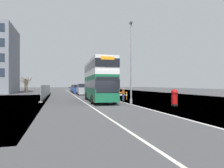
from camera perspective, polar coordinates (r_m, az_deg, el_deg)
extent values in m
cube|color=#424244|center=(18.75, -2.69, -6.85)|extent=(140.00, 280.00, 0.10)
cube|color=gray|center=(25.39, 28.46, -5.02)|extent=(20.00, 280.00, 0.05)
cube|color=#B2AFA8|center=(19.80, 7.08, -6.36)|extent=(0.24, 196.00, 0.01)
cube|color=silver|center=(18.54, -5.94, -6.78)|extent=(0.16, 168.00, 0.01)
cube|color=#145638|center=(24.71, -3.99, -1.03)|extent=(2.97, 11.28, 2.82)
cube|color=silver|center=(24.74, -3.99, 2.70)|extent=(2.97, 11.28, 0.40)
cube|color=silver|center=(24.81, -3.99, 4.94)|extent=(2.94, 11.17, 1.54)
cube|color=black|center=(24.71, -3.99, -0.05)|extent=(3.00, 11.39, 0.90)
cube|color=black|center=(24.81, -3.99, 4.94)|extent=(2.99, 11.33, 0.85)
cube|color=black|center=(19.19, -1.30, -0.23)|extent=(2.30, 0.16, 1.55)
cube|color=orange|center=(19.37, -1.30, 7.65)|extent=(1.38, 0.12, 0.32)
cube|color=#145638|center=(24.76, -4.00, -3.88)|extent=(3.00, 11.39, 0.36)
cylinder|color=black|center=(21.16, -5.83, -4.59)|extent=(0.34, 1.01, 1.00)
cylinder|color=black|center=(21.62, 0.77, -4.50)|extent=(0.34, 1.01, 1.00)
cylinder|color=black|center=(27.64, -7.59, -3.55)|extent=(0.34, 1.01, 1.00)
cylinder|color=black|center=(28.00, -2.48, -3.51)|extent=(0.34, 1.01, 1.00)
cylinder|color=gray|center=(21.96, 5.62, 5.98)|extent=(0.18, 0.18, 8.97)
cube|color=slate|center=(22.91, 5.62, 17.51)|extent=(0.20, 0.70, 0.20)
cylinder|color=gray|center=(21.91, 5.63, -5.09)|extent=(0.29, 0.29, 0.50)
cylinder|color=black|center=(20.46, 17.89, -5.89)|extent=(0.65, 0.65, 0.18)
cylinder|color=#AD0F0F|center=(20.40, 17.89, -4.01)|extent=(0.60, 0.60, 1.17)
sphere|color=#AD0F0F|center=(20.37, 17.88, -2.37)|extent=(0.67, 0.67, 0.67)
cube|color=black|center=(20.12, 18.37, -2.80)|extent=(0.22, 0.03, 0.07)
cube|color=orange|center=(26.97, 2.45, -2.53)|extent=(1.91, 0.56, 0.20)
cube|color=white|center=(26.98, 2.45, -3.21)|extent=(1.91, 0.56, 0.20)
cube|color=orange|center=(26.95, 0.58, -3.62)|extent=(0.09, 0.09, 1.02)
cube|color=black|center=(26.98, 0.58, -4.61)|extent=(0.24, 0.46, 0.08)
cube|color=orange|center=(27.07, 4.30, -3.60)|extent=(0.09, 0.09, 1.02)
cube|color=black|center=(27.10, 4.30, -4.59)|extent=(0.24, 0.46, 0.08)
cube|color=#A8AAAD|center=(26.10, -19.96, -2.54)|extent=(0.04, 3.26, 2.00)
cube|color=#A8AAAD|center=(29.49, -19.47, -2.26)|extent=(0.04, 3.26, 2.00)
cube|color=#A8AAAD|center=(32.88, -19.08, -2.05)|extent=(0.04, 3.26, 2.00)
cube|color=#A8AAAD|center=(36.27, -18.76, -1.87)|extent=(0.04, 3.26, 2.00)
cube|color=#A8AAAD|center=(39.67, -18.50, -1.72)|extent=(0.04, 3.26, 2.00)
cube|color=#A8AAAD|center=(43.06, -18.28, -1.60)|extent=(0.04, 3.26, 2.00)
cube|color=#A8AAAD|center=(46.46, -18.09, -1.49)|extent=(0.04, 3.26, 2.00)
cube|color=#A8AAAD|center=(49.86, -17.93, -1.40)|extent=(0.04, 3.26, 2.00)
cylinder|color=#939699|center=(24.41, -20.25, -2.70)|extent=(0.06, 0.06, 2.10)
cube|color=gray|center=(24.47, -20.25, -5.01)|extent=(0.44, 0.20, 0.12)
cylinder|color=#939699|center=(27.80, -19.70, -2.39)|extent=(0.06, 0.06, 2.10)
cube|color=gray|center=(27.85, -19.70, -4.42)|extent=(0.44, 0.20, 0.12)
cylinder|color=#939699|center=(31.19, -19.26, -2.15)|extent=(0.06, 0.06, 2.10)
cube|color=gray|center=(31.24, -19.26, -3.96)|extent=(0.44, 0.20, 0.12)
cylinder|color=#939699|center=(34.58, -18.91, -1.95)|extent=(0.06, 0.06, 2.10)
cube|color=gray|center=(34.62, -18.91, -3.59)|extent=(0.44, 0.20, 0.12)
cylinder|color=#939699|center=(37.97, -18.63, -1.79)|extent=(0.06, 0.06, 2.10)
cube|color=gray|center=(38.01, -18.63, -3.28)|extent=(0.44, 0.20, 0.12)
cylinder|color=#939699|center=(41.37, -18.39, -1.66)|extent=(0.06, 0.06, 2.10)
cube|color=gray|center=(41.40, -18.39, -3.03)|extent=(0.44, 0.20, 0.12)
cylinder|color=#939699|center=(44.76, -18.18, -1.54)|extent=(0.06, 0.06, 2.10)
cube|color=gray|center=(44.80, -18.18, -2.81)|extent=(0.44, 0.20, 0.12)
cylinder|color=#939699|center=(48.16, -18.01, -1.45)|extent=(0.06, 0.06, 2.10)
cube|color=gray|center=(48.19, -18.01, -2.62)|extent=(0.44, 0.20, 0.12)
cylinder|color=#939699|center=(51.55, -17.86, -1.36)|extent=(0.06, 0.06, 2.10)
cube|color=gray|center=(51.59, -17.86, -2.46)|extent=(0.44, 0.20, 0.12)
cube|color=gray|center=(40.52, -8.81, -1.96)|extent=(1.84, 4.58, 1.36)
cube|color=black|center=(40.50, -8.81, -0.47)|extent=(1.69, 2.52, 0.74)
cylinder|color=black|center=(42.06, -7.80, -2.66)|extent=(0.20, 0.60, 0.60)
cylinder|color=black|center=(41.85, -10.30, -2.67)|extent=(0.20, 0.60, 0.60)
cylinder|color=black|center=(39.25, -7.23, -2.84)|extent=(0.20, 0.60, 0.60)
cylinder|color=black|center=(39.02, -9.90, -2.85)|extent=(0.20, 0.60, 0.60)
cube|color=navy|center=(48.30, -10.41, -1.76)|extent=(1.76, 4.10, 1.21)
cube|color=black|center=(48.29, -10.41, -0.65)|extent=(1.62, 2.26, 0.65)
cylinder|color=black|center=(49.67, -9.53, -2.28)|extent=(0.20, 0.60, 0.60)
cylinder|color=black|center=(49.51, -11.56, -2.28)|extent=(0.20, 0.60, 0.60)
cylinder|color=black|center=(47.15, -9.20, -2.39)|extent=(0.20, 0.60, 0.60)
cylinder|color=black|center=(46.98, -11.34, -2.40)|extent=(0.20, 0.60, 0.60)
cube|color=navy|center=(58.15, -11.06, -1.52)|extent=(1.80, 4.59, 1.15)
cube|color=black|center=(58.14, -11.06, -0.58)|extent=(1.66, 2.52, 0.75)
cylinder|color=black|center=(59.66, -10.31, -1.92)|extent=(0.20, 0.60, 0.60)
cylinder|color=black|center=(59.51, -12.04, -1.93)|extent=(0.20, 0.60, 0.60)
cylinder|color=black|center=(56.83, -10.04, -2.01)|extent=(0.20, 0.60, 0.60)
cylinder|color=black|center=(56.68, -11.86, -2.01)|extent=(0.20, 0.60, 0.60)
cylinder|color=#4C3D2D|center=(54.15, -23.75, -0.66)|extent=(0.36, 0.36, 3.31)
cylinder|color=#4C3D2D|center=(54.04, -23.12, 0.69)|extent=(1.30, 0.17, 1.98)
cylinder|color=#4C3D2D|center=(54.47, -23.52, 1.35)|extent=(0.48, 0.80, 1.02)
cylinder|color=#4C3D2D|center=(54.63, -24.13, 0.39)|extent=(1.03, 1.03, 0.88)
cylinder|color=#4C3D2D|center=(54.44, -24.62, 0.37)|extent=(1.81, 0.47, 1.38)
cylinder|color=#4C3D2D|center=(53.45, -24.27, 0.41)|extent=(0.91, 1.64, 1.14)
cylinder|color=#4C3D2D|center=(53.63, -23.58, 0.56)|extent=(0.65, 1.17, 1.41)
cylinder|color=#4C3D2D|center=(73.28, -24.21, -0.21)|extent=(0.42, 0.42, 4.10)
cylinder|color=#4C3D2D|center=(73.00, -23.48, 0.88)|extent=(2.05, 0.48, 1.38)
cylinder|color=#4C3D2D|center=(73.60, -24.01, 1.38)|extent=(0.62, 0.85, 1.11)
cylinder|color=#4C3D2D|center=(73.73, -24.33, 0.89)|extent=(0.66, 1.04, 1.30)
cylinder|color=#4C3D2D|center=(73.26, -24.60, 1.45)|extent=(1.13, 0.46, 1.32)
cylinder|color=#4C3D2D|center=(72.91, -24.63, 0.83)|extent=(1.14, 1.12, 1.83)
cylinder|color=#4C3D2D|center=(72.65, -24.03, 0.89)|extent=(0.84, 1.37, 1.26)
cylinder|color=#2D3342|center=(25.61, 3.33, -3.94)|extent=(0.29, 0.29, 0.89)
cylinder|color=#99471E|center=(25.57, 3.33, -2.29)|extent=(0.34, 0.34, 0.59)
sphere|color=tan|center=(25.56, 3.33, -1.38)|extent=(0.22, 0.22, 0.22)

